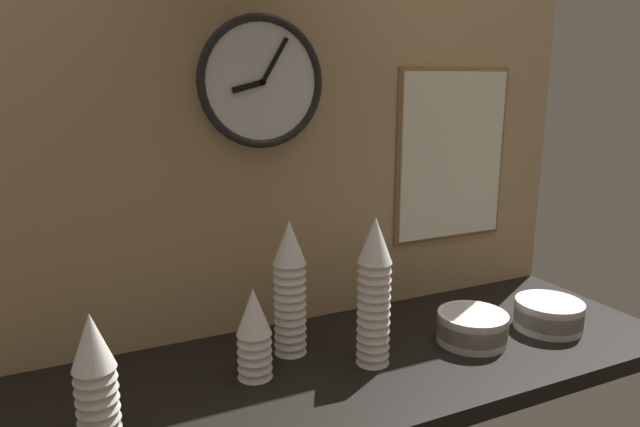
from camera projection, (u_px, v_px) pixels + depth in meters
ground_plane at (352, 366)px, 1.32m from camera, size 1.60×0.56×0.04m
wall_tiled_back at (305, 121)px, 1.43m from camera, size 1.60×0.03×1.05m
cup_stack_center at (290, 288)px, 1.31m from camera, size 0.08×0.08×0.32m
cup_stack_center_right at (374, 292)px, 1.26m from camera, size 0.08×0.08×0.34m
cup_stack_far_left at (95, 378)px, 0.99m from camera, size 0.08×0.08×0.24m
cup_stack_center_left at (254, 333)px, 1.21m from camera, size 0.08×0.08×0.20m
bowl_stack_far_right at (549, 313)px, 1.46m from camera, size 0.17×0.17×0.08m
bowl_stack_right at (472, 326)px, 1.39m from camera, size 0.17×0.17×0.08m
wall_clock at (261, 82)px, 1.33m from camera, size 0.31×0.03×0.31m
menu_board at (452, 156)px, 1.62m from camera, size 0.37×0.01×0.49m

